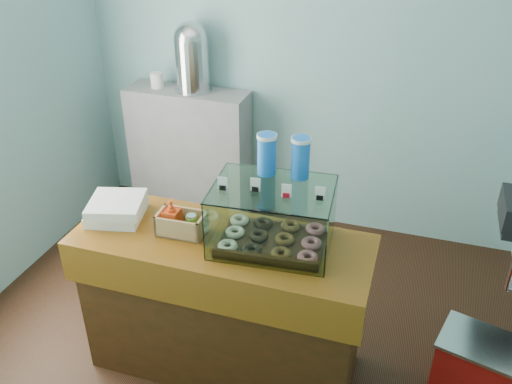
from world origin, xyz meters
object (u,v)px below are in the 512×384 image
(display_case, at_px, (275,211))
(coffee_urn, at_px, (192,55))
(counter, at_px, (224,304))
(red_cooler, at_px, (476,366))

(display_case, distance_m, coffee_urn, 1.90)
(display_case, height_order, coffee_urn, coffee_urn)
(coffee_urn, bearing_deg, counter, -62.18)
(display_case, bearing_deg, red_cooler, 2.73)
(counter, xyz_separation_m, red_cooler, (1.41, 0.23, -0.27))
(red_cooler, bearing_deg, display_case, -157.54)
(counter, bearing_deg, red_cooler, 9.21)
(counter, height_order, coffee_urn, coffee_urn)
(coffee_urn, xyz_separation_m, red_cooler, (2.25, -1.36, -1.19))
(counter, bearing_deg, coffee_urn, 117.82)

